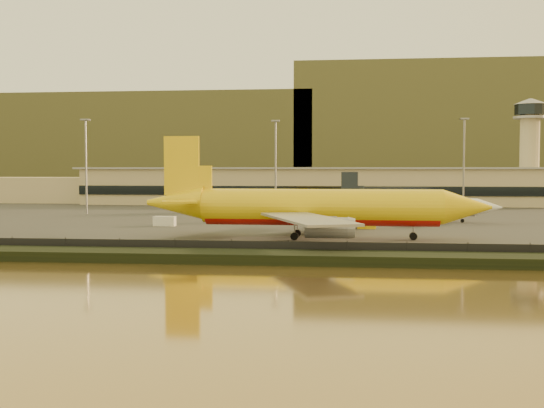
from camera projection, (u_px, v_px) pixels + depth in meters
The scene contains 12 objects.
ground at pixel (283, 248), 106.69m from camera, with size 900.00×900.00×0.00m, color black.
embankment at pixel (271, 257), 89.79m from camera, with size 320.00×7.00×1.40m, color black.
tarmac at pixel (315, 210), 200.94m from camera, with size 320.00×220.00×0.20m, color #2D2D2D.
perimeter_fence at pixel (274, 249), 93.72m from camera, with size 300.00×0.05×2.20m, color black.
terminal_building at pixel (277, 186), 232.58m from camera, with size 202.00×25.00×12.60m.
control_tower at pixel (530, 141), 227.56m from camera, with size 11.20×11.20×35.50m.
apron_light_masts at pixel (368, 156), 178.57m from camera, with size 152.20×12.20×25.40m.
distant_hills at pixel (302, 139), 444.73m from camera, with size 470.00×160.00×70.00m.
dhl_cargo_jet at pixel (314, 208), 118.08m from camera, with size 59.85×58.82×17.93m.
white_narrowbody_jet at pixel (414, 206), 158.16m from camera, with size 38.63×36.71×11.37m.
gse_vehicle_yellow at pixel (367, 225), 137.89m from camera, with size 3.71×1.67×1.67m, color yellow.
gse_vehicle_white at pixel (165, 221), 144.52m from camera, with size 4.57×2.06×2.06m, color white.
Camera 1 is at (10.32, -105.70, 12.43)m, focal length 45.00 mm.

